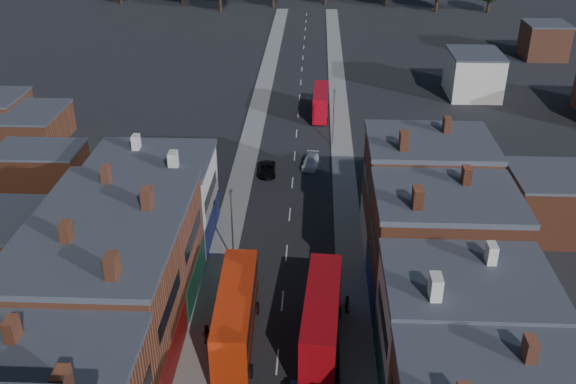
# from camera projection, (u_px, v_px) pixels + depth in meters

# --- Properties ---
(pavement_west) EXTENTS (3.00, 200.00, 0.12)m
(pavement_west) POSITION_uv_depth(u_px,v_px,m) (242.00, 174.00, 81.90)
(pavement_west) COLOR gray
(pavement_west) RESTS_ON ground
(pavement_east) EXTENTS (3.00, 200.00, 0.12)m
(pavement_east) POSITION_uv_depth(u_px,v_px,m) (344.00, 176.00, 81.39)
(pavement_east) COLOR gray
(pavement_east) RESTS_ON ground
(lamp_post_2) EXTENTS (0.25, 0.70, 8.12)m
(lamp_post_2) POSITION_uv_depth(u_px,v_px,m) (232.00, 222.00, 62.00)
(lamp_post_2) COLOR slate
(lamp_post_2) RESTS_ON ground
(lamp_post_3) EXTENTS (0.25, 0.70, 8.12)m
(lamp_post_3) POSITION_uv_depth(u_px,v_px,m) (334.00, 114.00, 88.13)
(lamp_post_3) COLOR slate
(lamp_post_3) RESTS_ON ground
(bus_0) EXTENTS (3.33, 12.35, 5.31)m
(bus_0) POSITION_uv_depth(u_px,v_px,m) (236.00, 315.00, 52.33)
(bus_0) COLOR red
(bus_0) RESTS_ON ground
(bus_1) EXTENTS (3.61, 12.09, 5.15)m
(bus_1) POSITION_uv_depth(u_px,v_px,m) (322.00, 319.00, 52.11)
(bus_1) COLOR #AF0A10
(bus_1) RESTS_ON ground
(bus_2) EXTENTS (2.69, 9.81, 4.21)m
(bus_2) POSITION_uv_depth(u_px,v_px,m) (321.00, 102.00, 99.47)
(bus_2) COLOR #AC0715
(bus_2) RESTS_ON ground
(car_2) EXTENTS (2.41, 4.73, 1.28)m
(car_2) POSITION_uv_depth(u_px,v_px,m) (267.00, 169.00, 81.86)
(car_2) COLOR black
(car_2) RESTS_ON ground
(car_3) EXTENTS (2.50, 4.86, 1.35)m
(car_3) POSITION_uv_depth(u_px,v_px,m) (311.00, 162.00, 83.84)
(car_3) COLOR silver
(car_3) RESTS_ON ground
(ped_1) EXTENTS (0.93, 0.60, 1.79)m
(ped_1) POSITION_uv_depth(u_px,v_px,m) (206.00, 334.00, 53.10)
(ped_1) COLOR #3B1A17
(ped_1) RESTS_ON pavement_west
(ped_3) EXTENTS (0.63, 1.10, 1.78)m
(ped_3) POSITION_uv_depth(u_px,v_px,m) (347.00, 304.00, 56.64)
(ped_3) COLOR #554F49
(ped_3) RESTS_ON pavement_east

